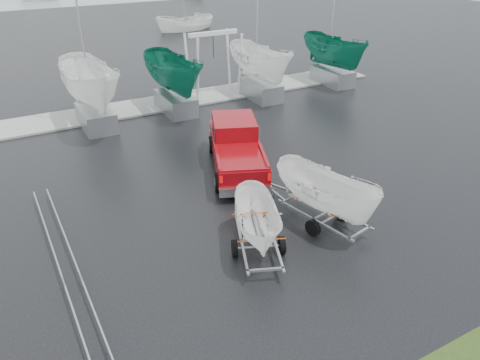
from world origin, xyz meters
The scene contains 14 objects.
ground_plane centered at (0.00, 0.00, 0.00)m, with size 120.00×120.00×0.00m, color black.
dock centered at (0.00, 13.00, 0.05)m, with size 30.00×3.00×0.12m, color #999994.
pickup_truck centered at (-0.62, 3.06, 1.07)m, with size 4.26×6.49×2.05m.
trailer_hitched centered at (-3.12, -3.05, 2.32)m, with size 2.46×3.78×4.25m.
trailer_parked centered at (-0.17, -2.85, 2.74)m, with size 2.03×3.76×5.05m.
boat_hoist centered at (3.17, 13.00, 2.67)m, with size 3.30×2.18×4.12m.
keelboat_0 centered at (-5.07, 11.00, 4.16)m, with size 2.61×3.20×10.79m.
keelboat_1 centered at (-0.29, 11.20, 3.79)m, with size 2.39×3.20×7.46m.
keelboat_2 centered at (5.48, 11.00, 3.74)m, with size 2.36×3.20×10.53m.
keelboat_3 centered at (11.63, 11.30, 3.66)m, with size 2.31×3.20×10.48m.
mast_rack_0 centered at (-9.00, 1.00, 0.35)m, with size 0.56×6.50×0.06m.
mast_rack_1 centered at (-9.00, -5.00, 0.35)m, with size 0.56×6.50×0.06m.
moored_boat_2 centered at (10.57, 35.21, 0.00)m, with size 2.89×2.82×11.47m.
moored_boat_5 centered at (0.31, 69.37, 0.01)m, with size 3.11×3.07×11.17m.
Camera 1 is at (-9.92, -14.08, 9.64)m, focal length 35.00 mm.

